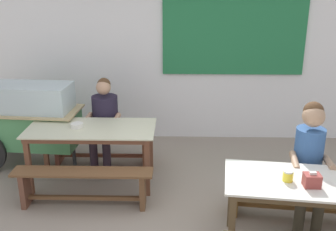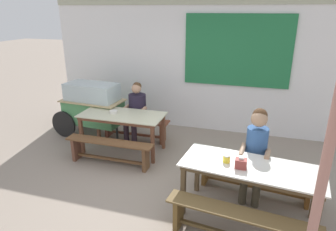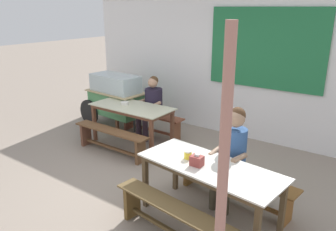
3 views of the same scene
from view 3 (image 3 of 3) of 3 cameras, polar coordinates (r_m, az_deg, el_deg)
ground_plane at (r=5.21m, az=-4.63°, el=-11.45°), size 40.00×40.00×0.00m
backdrop_wall at (r=6.92m, az=10.32°, el=9.28°), size 6.85×0.23×2.93m
dining_table_far at (r=6.41m, az=-6.20°, el=0.95°), size 1.61×0.75×0.76m
dining_table_near at (r=4.08m, az=7.15°, el=-9.40°), size 1.85×0.93×0.76m
bench_far_back at (r=6.94m, az=-2.91°, el=-0.87°), size 1.49×0.31×0.46m
bench_far_front at (r=6.14m, az=-9.70°, el=-3.77°), size 1.61×0.26×0.46m
bench_near_back at (r=4.70m, az=11.19°, el=-11.07°), size 1.77×0.51×0.46m
bench_near_front at (r=3.89m, az=1.66°, el=-17.49°), size 1.79×0.48×0.46m
food_cart at (r=7.42m, az=-9.02°, el=3.24°), size 1.71×0.81×1.17m
person_right_near_table at (r=4.45m, az=10.94°, el=-5.90°), size 0.44×0.54×1.35m
person_center_facing at (r=6.73m, az=-2.83°, el=2.15°), size 0.49×0.59×1.26m
tissue_box at (r=4.00m, az=4.95°, el=-7.69°), size 0.15×0.12×0.15m
condiment_jar at (r=4.17m, az=3.43°, el=-6.72°), size 0.10×0.10×0.10m
soup_bowl at (r=6.49m, az=-7.40°, el=2.10°), size 0.15×0.15×0.05m
wooden_support_post at (r=2.86m, az=9.39°, el=-9.76°), size 0.09×0.09×2.48m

